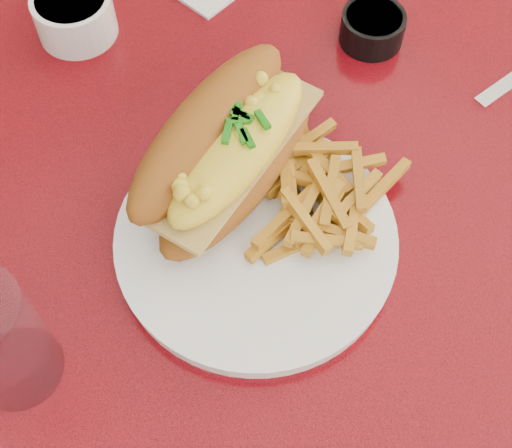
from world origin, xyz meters
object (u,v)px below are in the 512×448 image
dinner_plate (256,241)px  fork (280,171)px  mac_hoagie (228,148)px  gravy_ramekin (74,14)px  diner_table (306,211)px  sauce_cup_right (372,27)px  booth_bench_far (80,7)px

dinner_plate → fork: same height
fork → mac_hoagie: bearing=67.2°
fork → gravy_ramekin: gravy_ramekin is taller
diner_table → fork: size_ratio=7.51×
diner_table → sauce_cup_right: 0.23m
dinner_plate → fork: 0.07m
gravy_ramekin → booth_bench_far: bearing=75.4°
booth_bench_far → sauce_cup_right: (0.12, -0.74, 0.50)m
booth_bench_far → gravy_ramekin: size_ratio=10.56×
diner_table → fork: 0.19m
mac_hoagie → gravy_ramekin: 0.27m
diner_table → gravy_ramekin: gravy_ramekin is taller
mac_hoagie → fork: mac_hoagie is taller
dinner_plate → sauce_cup_right: (0.24, 0.15, 0.01)m
mac_hoagie → fork: bearing=-52.9°
booth_bench_far → dinner_plate: (-0.12, -0.89, 0.49)m
gravy_ramekin → sauce_cup_right: bearing=-34.0°
fork → diner_table: bearing=-58.0°
diner_table → gravy_ramekin: 0.34m
diner_table → fork: (-0.07, -0.03, 0.18)m
diner_table → dinner_plate: 0.23m
gravy_ramekin → diner_table: bearing=-59.4°
booth_bench_far → gravy_ramekin: (-0.15, -0.56, 0.51)m
fork → gravy_ramekin: 0.29m
mac_hoagie → booth_bench_far: bearing=56.9°
dinner_plate → gravy_ramekin: bearing=94.2°
mac_hoagie → gravy_ramekin: (-0.04, 0.26, -0.03)m
diner_table → dinner_plate: (-0.12, -0.08, 0.17)m
mac_hoagie → diner_table: bearing=-19.1°
dinner_plate → fork: bearing=40.4°
gravy_ramekin → fork: bearing=-74.1°
diner_table → booth_bench_far: 0.87m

